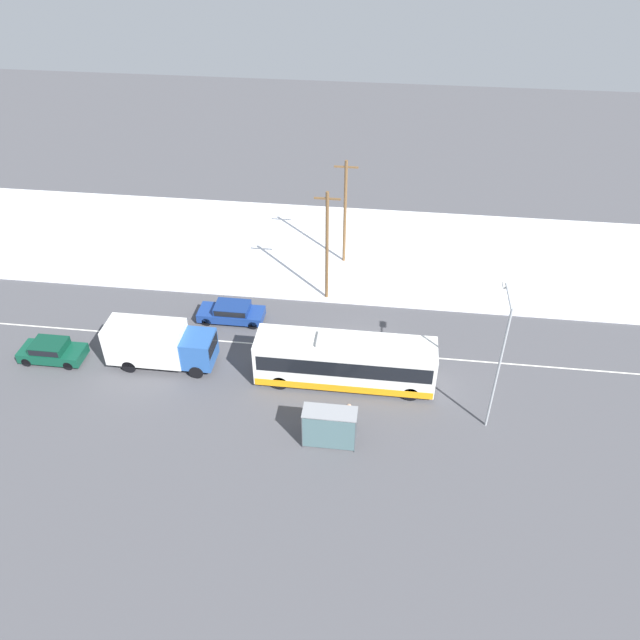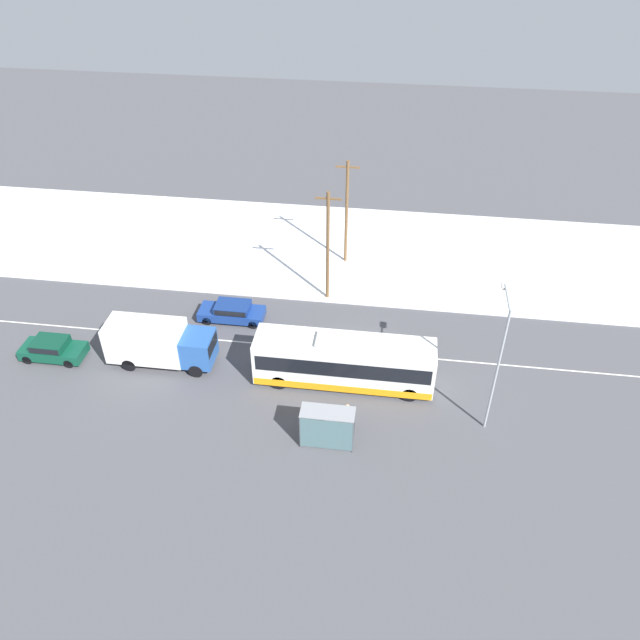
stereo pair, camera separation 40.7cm
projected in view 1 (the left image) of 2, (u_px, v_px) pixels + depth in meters
The scene contains 12 objects.
ground_plane at pixel (357, 352), 41.42m from camera, with size 120.00×120.00×0.00m, color #4C4C51.
snow_lot at pixel (369, 252), 51.59m from camera, with size 80.00×15.10×0.12m.
lane_marking_center at pixel (357, 352), 41.42m from camera, with size 60.00×0.12×0.00m.
city_bus at pixel (345, 361), 38.16m from camera, with size 10.99×2.57×3.35m.
box_truck at pixel (158, 344), 39.49m from camera, with size 6.82×2.30×3.00m.
sedan_car at pixel (232, 312), 43.76m from camera, with size 4.59×1.80×1.34m.
parked_car_near_truck at pixel (52, 350), 40.33m from camera, with size 4.12×1.80×1.41m.
pedestrian_at_stop at pixel (349, 413), 35.50m from camera, with size 0.61×0.27×1.70m.
bus_shelter at pixel (329, 425), 33.90m from camera, with size 2.99×1.20×2.40m.
streetlamp at pixel (500, 350), 33.43m from camera, with size 0.36×2.86×8.35m.
utility_pole_roadside at pixel (327, 246), 43.68m from camera, with size 1.80×0.24×8.59m.
utility_pole_snowlot at pixel (345, 211), 47.78m from camera, with size 1.80×0.24×8.60m.
Camera 1 is at (1.49, -31.80, 26.69)m, focal length 35.00 mm.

